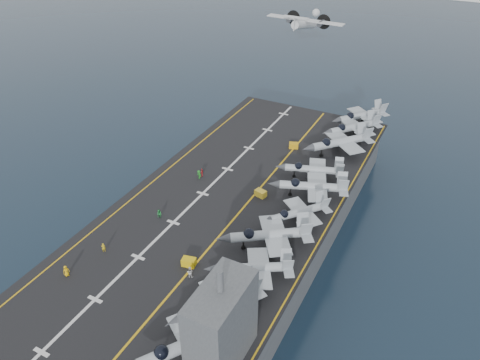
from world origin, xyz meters
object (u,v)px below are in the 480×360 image
at_px(fighter_jet_0, 188,343).
at_px(tow_cart_a, 189,262).
at_px(island_superstructure, 221,317).
at_px(transport_plane, 305,25).

distance_m(fighter_jet_0, tow_cart_a, 16.88).
bearing_deg(tow_cart_a, island_superstructure, -43.74).
relative_size(tow_cart_a, transport_plane, 0.11).
bearing_deg(island_superstructure, tow_cart_a, 136.26).
relative_size(island_superstructure, tow_cart_a, 6.34).
distance_m(fighter_jet_0, transport_plane, 94.26).
height_order(fighter_jet_0, transport_plane, transport_plane).
bearing_deg(tow_cart_a, transport_plane, 98.21).
xyz_separation_m(fighter_jet_0, tow_cart_a, (-9.03, 14.11, -2.08)).
bearing_deg(fighter_jet_0, island_superstructure, 26.74).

